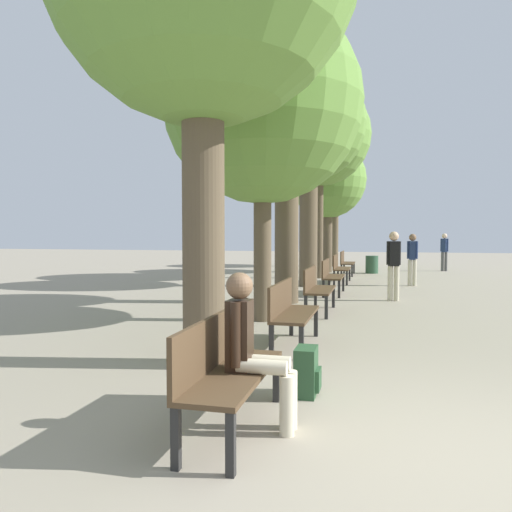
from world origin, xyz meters
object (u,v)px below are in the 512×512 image
at_px(bench_row_5, 345,261).
at_px(pedestrian_near, 412,256).
at_px(bench_row_4, 339,266).
at_px(tree_row_4, 320,136).
at_px(pedestrian_mid, 394,261).
at_px(tree_row_6, 335,183).
at_px(bench_row_0, 223,364).
at_px(tree_row_3, 309,127).
at_px(bench_row_2, 316,286).
at_px(tree_row_5, 327,180).
at_px(bench_row_1, 289,308).
at_px(person_seated, 253,345).
at_px(trash_bin, 372,265).
at_px(tree_row_1, 263,105).
at_px(bench_row_3, 330,274).
at_px(tree_row_2, 287,115).
at_px(backpack, 307,372).
at_px(pedestrian_far, 444,249).

xyz_separation_m(bench_row_5, pedestrian_near, (2.23, -3.49, 0.37)).
bearing_deg(bench_row_4, tree_row_4, 118.39).
bearing_deg(bench_row_4, pedestrian_mid, -68.63).
bearing_deg(pedestrian_near, tree_row_6, 109.89).
relative_size(bench_row_0, tree_row_3, 0.24).
relative_size(bench_row_4, bench_row_5, 1.00).
distance_m(bench_row_2, tree_row_5, 11.13).
bearing_deg(pedestrian_near, bench_row_4, 170.21).
bearing_deg(tree_row_5, bench_row_1, -86.50).
distance_m(bench_row_2, person_seated, 6.15).
xyz_separation_m(bench_row_5, trash_bin, (0.97, 1.11, -0.19)).
bearing_deg(tree_row_1, bench_row_0, -80.52).
distance_m(bench_row_3, trash_bin, 7.38).
height_order(bench_row_0, tree_row_2, tree_row_2).
height_order(bench_row_0, bench_row_2, same).
distance_m(bench_row_5, tree_row_6, 6.16).
bearing_deg(tree_row_3, bench_row_0, -85.70).
distance_m(bench_row_2, backpack, 5.24).
relative_size(bench_row_0, trash_bin, 2.28).
bearing_deg(pedestrian_mid, trash_bin, 94.18).
height_order(bench_row_2, pedestrian_near, pedestrian_near).
relative_size(person_seated, trash_bin, 1.83).
bearing_deg(tree_row_4, backpack, -83.91).
relative_size(tree_row_1, backpack, 12.00).
height_order(tree_row_1, tree_row_4, tree_row_4).
bearing_deg(bench_row_4, trash_bin, 76.97).
bearing_deg(trash_bin, bench_row_5, -131.38).
xyz_separation_m(bench_row_0, pedestrian_mid, (1.58, 8.39, 0.41)).
relative_size(pedestrian_near, trash_bin, 2.26).
distance_m(tree_row_1, trash_bin, 12.28).
distance_m(bench_row_3, tree_row_1, 5.53).
height_order(bench_row_4, backpack, bench_row_4).
relative_size(tree_row_3, tree_row_6, 1.19).
distance_m(bench_row_1, bench_row_2, 3.10).
bearing_deg(bench_row_2, backpack, -84.03).
relative_size(tree_row_2, pedestrian_mid, 3.50).
bearing_deg(bench_row_0, tree_row_4, 93.44).
bearing_deg(pedestrian_mid, tree_row_5, 105.97).
xyz_separation_m(bench_row_0, tree_row_5, (-0.84, 16.82, 3.24)).
height_order(pedestrian_far, trash_bin, pedestrian_far).
distance_m(tree_row_3, trash_bin, 7.27).
height_order(bench_row_4, bench_row_5, same).
relative_size(person_seated, backpack, 2.69).
bearing_deg(bench_row_0, bench_row_5, 90.00).
distance_m(bench_row_1, person_seated, 3.05).
bearing_deg(bench_row_3, bench_row_4, 90.00).
relative_size(bench_row_0, tree_row_1, 0.28).
distance_m(bench_row_0, trash_bin, 16.65).
xyz_separation_m(bench_row_4, bench_row_5, (0.00, 3.10, 0.00)).
xyz_separation_m(person_seated, backpack, (0.31, 0.94, -0.46)).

